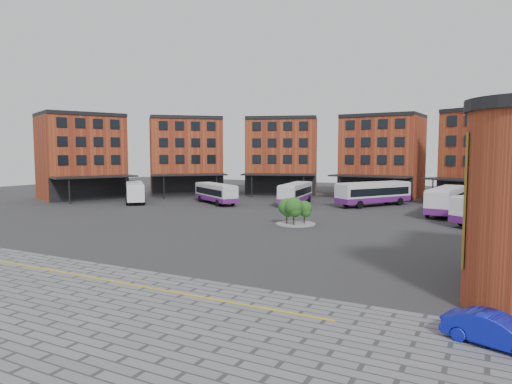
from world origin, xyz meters
The scene contains 12 objects.
ground centered at (0.00, 0.00, 0.00)m, with size 160.00×160.00×0.00m, color #28282B.
paving_zone centered at (2.00, -22.00, 0.01)m, with size 50.00×22.00×0.02m, color slate.
yellow_line centered at (2.00, -14.00, 0.03)m, with size 26.00×0.15×0.02m, color gold.
main_building centered at (-4.77, 38.25, 7.23)m, with size 94.14×42.48×14.60m.
tree_island centered at (2.05, 11.54, 1.73)m, with size 4.40×4.40×3.12m.
bus_a centered at (-29.37, 20.65, 1.86)m, with size 9.57×9.73×3.14m.
bus_b centered at (-16.97, 25.15, 1.67)m, with size 10.52×8.18×3.09m.
bus_c centered at (-5.70, 30.31, 1.75)m, with size 4.26×11.70×3.22m.
bus_d centered at (5.50, 33.45, 1.93)m, with size 9.19×12.21×3.55m.
bus_e centered at (16.02, 28.19, 1.89)m, with size 4.06×12.61×3.49m.
bus_f centered at (21.59, 22.03, 1.82)m, with size 8.95×11.44×3.37m.
blue_car centered at (21.69, -13.62, 0.68)m, with size 1.44×4.13×1.36m, color #0D17AF.
Camera 1 is at (21.43, -34.28, 8.00)m, focal length 32.00 mm.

